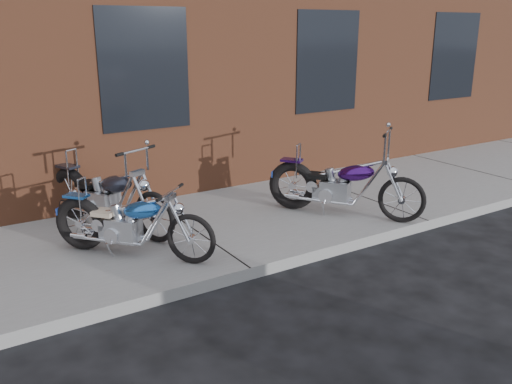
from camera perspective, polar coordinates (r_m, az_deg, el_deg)
ground at (r=6.36m, az=-0.58°, el=-9.24°), size 120.00×120.00×0.00m
sidewalk at (r=7.54m, az=-6.58°, el=-4.40°), size 22.00×3.00×0.15m
chopper_purple at (r=7.98m, az=8.95°, el=0.47°), size 1.45×1.94×1.30m
chopper_blue at (r=6.66m, az=-13.18°, el=-3.48°), size 1.47×1.67×0.92m
chopper_third at (r=7.63m, az=-15.40°, el=-0.70°), size 1.06×2.19×1.19m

